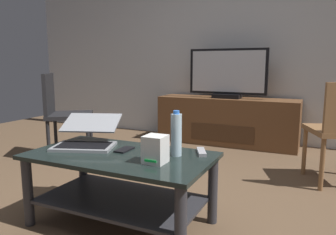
{
  "coord_description": "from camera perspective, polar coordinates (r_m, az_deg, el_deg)",
  "views": [
    {
      "loc": [
        0.92,
        -1.69,
        0.96
      ],
      "look_at": [
        -0.05,
        0.37,
        0.59
      ],
      "focal_mm": 34.63,
      "sensor_mm": 36.0,
      "label": 1
    }
  ],
  "objects": [
    {
      "name": "television",
      "position": [
        3.95,
        10.43,
        7.44
      ],
      "size": [
        0.93,
        0.2,
        0.59
      ],
      "color": "black",
      "rests_on": "media_cabinet"
    },
    {
      "name": "water_bottle_near",
      "position": [
        1.87,
        1.46,
        -2.99
      ],
      "size": [
        0.06,
        0.06,
        0.26
      ],
      "color": "silver",
      "rests_on": "coffee_table"
    },
    {
      "name": "laptop",
      "position": [
        2.18,
        -14.04,
        -3.23
      ],
      "size": [
        0.49,
        0.51,
        0.18
      ],
      "color": "gray",
      "rests_on": "coffee_table"
    },
    {
      "name": "coffee_table",
      "position": [
        1.99,
        -8.33,
        -10.2
      ],
      "size": [
        1.09,
        0.6,
        0.44
      ],
      "color": "black",
      "rests_on": "ground"
    },
    {
      "name": "side_chair",
      "position": [
        3.52,
        -18.17,
        1.23
      ],
      "size": [
        0.61,
        0.61,
        0.88
      ],
      "color": "black",
      "rests_on": "ground"
    },
    {
      "name": "cell_phone",
      "position": [
        2.02,
        -7.67,
        -5.63
      ],
      "size": [
        0.07,
        0.14,
        0.01
      ],
      "primitive_type": "cube",
      "rotation": [
        0.0,
        0.0,
        0.01
      ],
      "color": "black",
      "rests_on": "coffee_table"
    },
    {
      "name": "ground_plane",
      "position": [
        2.15,
        -3.06,
        -17.34
      ],
      "size": [
        7.68,
        7.68,
        0.0
      ],
      "primitive_type": "plane",
      "color": "brown"
    },
    {
      "name": "router_box",
      "position": [
        1.74,
        -2.23,
        -5.61
      ],
      "size": [
        0.11,
        0.12,
        0.15
      ],
      "color": "white",
      "rests_on": "coffee_table"
    },
    {
      "name": "back_wall",
      "position": [
        4.28,
        13.13,
        14.91
      ],
      "size": [
        6.4,
        0.12,
        2.8
      ],
      "primitive_type": "cube",
      "color": "silver",
      "rests_on": "ground"
    },
    {
      "name": "soundbar_remote",
      "position": [
        1.95,
        5.9,
        -6.03
      ],
      "size": [
        0.11,
        0.16,
        0.02
      ],
      "primitive_type": "cube",
      "rotation": [
        0.0,
        0.0,
        0.44
      ],
      "color": "#99999E",
      "rests_on": "coffee_table"
    },
    {
      "name": "media_cabinet",
      "position": [
        4.02,
        10.28,
        -0.6
      ],
      "size": [
        1.68,
        0.43,
        0.57
      ],
      "color": "brown",
      "rests_on": "ground"
    },
    {
      "name": "tv_remote",
      "position": [
        1.96,
        -1.49,
        -5.9
      ],
      "size": [
        0.1,
        0.16,
        0.02
      ],
      "primitive_type": "cube",
      "rotation": [
        0.0,
        0.0,
        0.38
      ],
      "color": "black",
      "rests_on": "coffee_table"
    }
  ]
}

